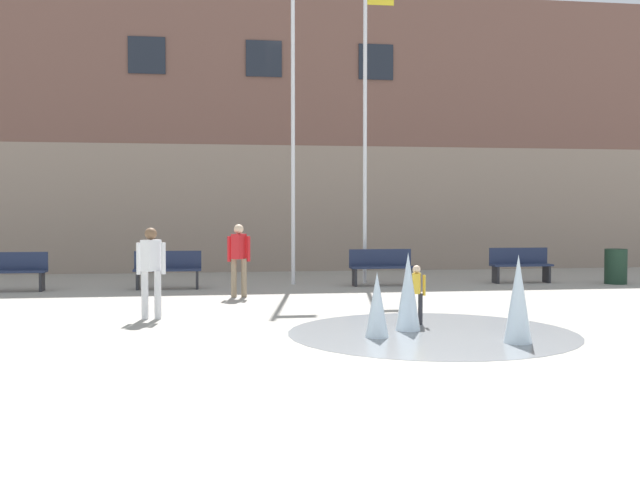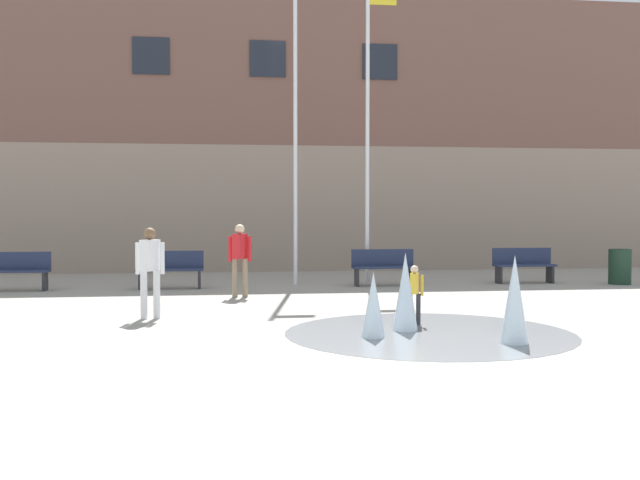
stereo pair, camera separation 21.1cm
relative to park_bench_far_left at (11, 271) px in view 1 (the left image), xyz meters
The scene contains 13 objects.
ground_plane 12.94m from the park_bench_far_left, 61.04° to the right, with size 100.00×100.00×0.00m, color #9E998E.
library_building 10.70m from the park_bench_far_left, 51.14° to the left, with size 36.00×6.05×8.68m.
splash_fountain 10.97m from the park_bench_far_left, 43.05° to the right, with size 4.45×4.45×1.26m.
park_bench_far_left is the anchor object (origin of this frame).
park_bench_under_left_flagpole 3.59m from the park_bench_far_left, ahead, with size 1.60×0.44×0.91m.
park_bench_center 8.87m from the park_bench_far_left, ahead, with size 1.60×0.44×0.91m.
park_bench_far_right 12.65m from the park_bench_far_left, ahead, with size 1.60×0.44×0.91m.
child_running 10.22m from the park_bench_far_left, 38.73° to the right, with size 0.31×0.24×0.99m.
adult_near_bench 5.61m from the park_bench_far_left, 20.91° to the right, with size 0.50×0.39×1.59m.
teen_by_trashcan 6.24m from the park_bench_far_left, 54.71° to the right, with size 0.50×0.39×1.59m.
flagpole_left 7.92m from the park_bench_far_left, ahead, with size 0.80×0.10×8.68m.
flagpole_right 9.43m from the park_bench_far_left, ahead, with size 0.80×0.10×8.02m.
trash_can 14.95m from the park_bench_far_left, ahead, with size 0.56×0.56×0.90m, color #193323.
Camera 1 is at (-1.63, -6.98, 1.88)m, focal length 42.00 mm.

